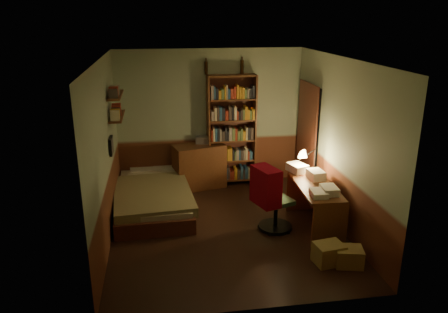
{
  "coord_description": "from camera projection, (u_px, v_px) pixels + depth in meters",
  "views": [
    {
      "loc": [
        -0.98,
        -6.07,
        3.21
      ],
      "look_at": [
        0.0,
        0.25,
        1.1
      ],
      "focal_mm": 35.0,
      "sensor_mm": 36.0,
      "label": 1
    }
  ],
  "objects": [
    {
      "name": "framed_picture",
      "position": [
        111.0,
        146.0,
        6.77
      ],
      "size": [
        0.04,
        0.32,
        0.26
      ],
      "primitive_type": "cube",
      "color": "black",
      "rests_on": "wall_left"
    },
    {
      "name": "red_jacket",
      "position": [
        272.0,
        140.0,
        6.62
      ],
      "size": [
        0.32,
        0.52,
        0.58
      ],
      "primitive_type": "cube",
      "rotation": [
        0.0,
        0.0,
        -0.12
      ],
      "color": "maroon",
      "rests_on": "office_chair"
    },
    {
      "name": "ceiling",
      "position": [
        227.0,
        58.0,
        6.03
      ],
      "size": [
        3.5,
        4.0,
        0.02
      ],
      "primitive_type": "cube",
      "color": "silver",
      "rests_on": "wall_back"
    },
    {
      "name": "wall_shelf_upper",
      "position": [
        116.0,
        95.0,
        7.03
      ],
      "size": [
        0.2,
        0.9,
        0.03
      ],
      "primitive_type": "cube",
      "color": "#532C16",
      "rests_on": "wall_left"
    },
    {
      "name": "wall_shelf_lower",
      "position": [
        117.0,
        116.0,
        7.14
      ],
      "size": [
        0.2,
        0.9,
        0.03
      ],
      "primitive_type": "cube",
      "color": "#532C16",
      "rests_on": "wall_left"
    },
    {
      "name": "door_trim",
      "position": [
        306.0,
        140.0,
        8.0
      ],
      "size": [
        0.02,
        0.98,
        2.08
      ],
      "primitive_type": "cube",
      "color": "#421D14",
      "rests_on": "ground"
    },
    {
      "name": "wall_back",
      "position": [
        210.0,
        118.0,
        8.32
      ],
      "size": [
        3.5,
        0.02,
        2.6
      ],
      "primitive_type": "cube",
      "color": "gray",
      "rests_on": "ground"
    },
    {
      "name": "bookshelf",
      "position": [
        231.0,
        131.0,
        8.3
      ],
      "size": [
        0.93,
        0.32,
        2.13
      ],
      "primitive_type": "cube",
      "rotation": [
        0.0,
        0.0,
        0.04
      ],
      "color": "#532C16",
      "rests_on": "ground"
    },
    {
      "name": "dresser",
      "position": [
        199.0,
        166.0,
        8.33
      ],
      "size": [
        1.04,
        0.7,
        0.84
      ],
      "primitive_type": "cube",
      "rotation": [
        0.0,
        0.0,
        0.25
      ],
      "color": "#532C16",
      "rests_on": "ground"
    },
    {
      "name": "wall_front",
      "position": [
        257.0,
        205.0,
        4.55
      ],
      "size": [
        3.5,
        0.02,
        2.6
      ],
      "primitive_type": "cube",
      "color": "gray",
      "rests_on": "ground"
    },
    {
      "name": "doorway",
      "position": [
        308.0,
        139.0,
        8.0
      ],
      "size": [
        0.06,
        0.9,
        2.0
      ],
      "primitive_type": "cube",
      "color": "black",
      "rests_on": "ground"
    },
    {
      "name": "floor",
      "position": [
        226.0,
        228.0,
        6.85
      ],
      "size": [
        3.5,
        4.0,
        0.02
      ],
      "primitive_type": "cube",
      "color": "black",
      "rests_on": "ground"
    },
    {
      "name": "mini_stereo",
      "position": [
        203.0,
        140.0,
        8.31
      ],
      "size": [
        0.28,
        0.24,
        0.13
      ],
      "primitive_type": "cube",
      "rotation": [
        0.0,
        0.0,
        -0.2
      ],
      "color": "#B2B2B7",
      "rests_on": "dresser"
    },
    {
      "name": "paper_stack",
      "position": [
        297.0,
        168.0,
        7.24
      ],
      "size": [
        0.33,
        0.39,
        0.13
      ],
      "primitive_type": "cube",
      "rotation": [
        0.0,
        0.0,
        0.32
      ],
      "color": "silver",
      "rests_on": "desk"
    },
    {
      "name": "bottle_left",
      "position": [
        206.0,
        68.0,
        7.97
      ],
      "size": [
        0.07,
        0.07,
        0.24
      ],
      "primitive_type": "cylinder",
      "rotation": [
        0.0,
        0.0,
        -0.15
      ],
      "color": "black",
      "rests_on": "bookshelf"
    },
    {
      "name": "cardboard_box_a",
      "position": [
        329.0,
        253.0,
        5.85
      ],
      "size": [
        0.42,
        0.35,
        0.28
      ],
      "primitive_type": "cube",
      "rotation": [
        0.0,
        0.0,
        0.15
      ],
      "color": "olive",
      "rests_on": "ground"
    },
    {
      "name": "cardboard_box_b",
      "position": [
        349.0,
        257.0,
        5.81
      ],
      "size": [
        0.41,
        0.37,
        0.25
      ],
      "primitive_type": "cube",
      "rotation": [
        0.0,
        0.0,
        -0.23
      ],
      "color": "olive",
      "rests_on": "ground"
    },
    {
      "name": "bottle_right",
      "position": [
        242.0,
        67.0,
        8.06
      ],
      "size": [
        0.09,
        0.09,
        0.25
      ],
      "primitive_type": "cylinder",
      "rotation": [
        0.0,
        0.0,
        0.38
      ],
      "color": "black",
      "rests_on": "bookshelf"
    },
    {
      "name": "wall_right",
      "position": [
        340.0,
        144.0,
        6.69
      ],
      "size": [
        0.02,
        4.0,
        2.6
      ],
      "primitive_type": "cube",
      "color": "gray",
      "rests_on": "ground"
    },
    {
      "name": "desk",
      "position": [
        314.0,
        206.0,
        6.78
      ],
      "size": [
        0.59,
        1.32,
        0.7
      ],
      "primitive_type": "cube",
      "rotation": [
        0.0,
        0.0,
        -0.04
      ],
      "color": "#532C16",
      "rests_on": "ground"
    },
    {
      "name": "wall_left",
      "position": [
        104.0,
        155.0,
        6.18
      ],
      "size": [
        0.02,
        4.0,
        2.6
      ],
      "primitive_type": "cube",
      "color": "gray",
      "rests_on": "ground"
    },
    {
      "name": "desk_lamp",
      "position": [
        315.0,
        154.0,
        7.22
      ],
      "size": [
        0.21,
        0.21,
        0.59
      ],
      "primitive_type": "cone",
      "rotation": [
        0.0,
        0.0,
        0.17
      ],
      "color": "black",
      "rests_on": "desk"
    },
    {
      "name": "bed",
      "position": [
        153.0,
        189.0,
        7.49
      ],
      "size": [
        1.25,
        2.27,
        0.66
      ],
      "primitive_type": "cube",
      "rotation": [
        0.0,
        0.0,
        0.03
      ],
      "color": "olive",
      "rests_on": "ground"
    },
    {
      "name": "office_chair",
      "position": [
        276.0,
        196.0,
        6.66
      ],
      "size": [
        0.67,
        0.63,
        1.09
      ],
      "primitive_type": "cube",
      "rotation": [
        0.0,
        0.0,
        0.33
      ],
      "color": "#37613D",
      "rests_on": "ground"
    }
  ]
}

